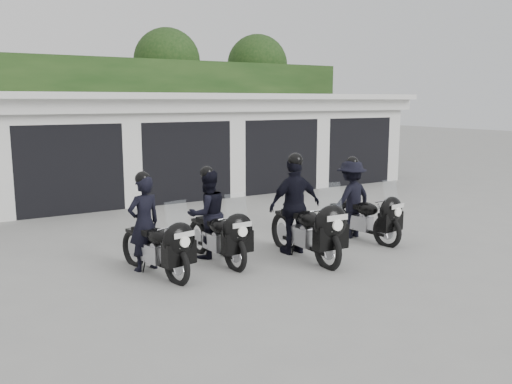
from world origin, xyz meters
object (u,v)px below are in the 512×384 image
police_bike_c (300,212)px  police_bike_a (153,233)px  police_bike_b (212,220)px  police_bike_d (357,203)px

police_bike_c → police_bike_a: bearing=174.7°
police_bike_b → police_bike_c: police_bike_c is taller
police_bike_d → police_bike_c: bearing=-173.9°
police_bike_c → police_bike_d: bearing=16.5°
police_bike_a → police_bike_c: (2.62, -0.38, 0.13)m
police_bike_a → police_bike_d: 4.33m
police_bike_a → police_bike_d: size_ratio=0.98×
police_bike_b → police_bike_a: bearing=-172.1°
police_bike_a → police_bike_c: bearing=-19.4°
police_bike_a → police_bike_b: (1.17, 0.22, 0.04)m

